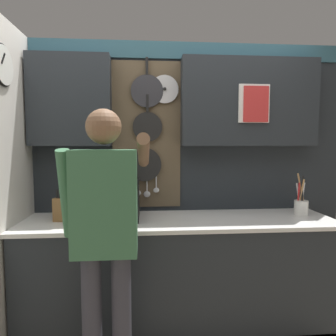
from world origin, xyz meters
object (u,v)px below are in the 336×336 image
at_px(knife_block, 63,208).
at_px(utensil_crock, 301,205).
at_px(microwave, 107,200).
at_px(person, 106,224).

distance_m(knife_block, utensil_crock, 1.93).
xyz_separation_m(knife_block, utensil_crock, (1.93, 0.00, -0.01)).
distance_m(microwave, knife_block, 0.34).
bearing_deg(microwave, knife_block, 179.91).
bearing_deg(person, microwave, 95.89).
bearing_deg(knife_block, utensil_crock, 0.06).
xyz_separation_m(microwave, knife_block, (-0.34, 0.00, -0.06)).
height_order(microwave, knife_block, microwave).
bearing_deg(knife_block, microwave, -0.09).
relative_size(microwave, utensil_crock, 1.44).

